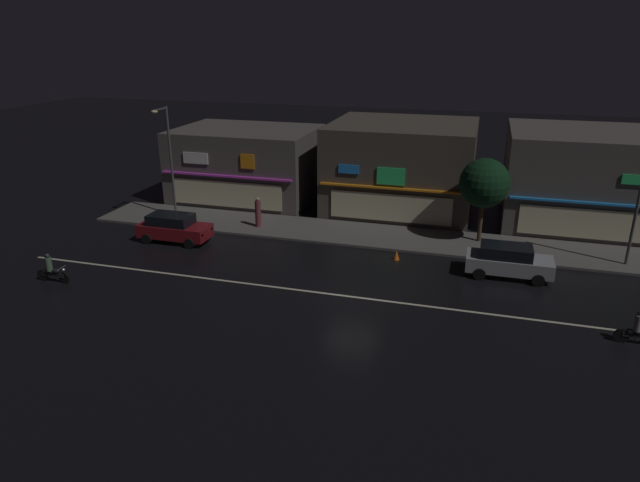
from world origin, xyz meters
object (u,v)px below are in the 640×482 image
at_px(streetlamp_west, 169,154).
at_px(traffic_cone, 396,255).
at_px(pedestrian_on_sidewalk, 258,213).
at_px(parked_car_trailing, 508,260).
at_px(motorcycle_lead, 639,330).
at_px(parked_car_near_kerb, 174,227).
at_px(motorcycle_following, 51,270).

height_order(streetlamp_west, traffic_cone, streetlamp_west).
bearing_deg(pedestrian_on_sidewalk, streetlamp_west, -58.85).
distance_m(streetlamp_west, parked_car_trailing, 22.04).
bearing_deg(motorcycle_lead, streetlamp_west, -27.11).
bearing_deg(pedestrian_on_sidewalk, parked_car_near_kerb, -14.59).
height_order(streetlamp_west, motorcycle_lead, streetlamp_west).
distance_m(pedestrian_on_sidewalk, motorcycle_lead, 22.12).
xyz_separation_m(motorcycle_lead, motorcycle_following, (-27.10, -1.51, 0.00)).
distance_m(parked_car_trailing, motorcycle_lead, 7.53).
bearing_deg(motorcycle_lead, pedestrian_on_sidewalk, -31.82).
xyz_separation_m(streetlamp_west, parked_car_trailing, (21.43, -3.69, -3.58)).
height_order(motorcycle_lead, traffic_cone, motorcycle_lead).
relative_size(streetlamp_west, traffic_cone, 13.33).
distance_m(parked_car_near_kerb, motorcycle_lead, 24.80).
bearing_deg(parked_car_trailing, parked_car_near_kerb, -179.53).
distance_m(parked_car_near_kerb, traffic_cone, 13.39).
bearing_deg(parked_car_near_kerb, traffic_cone, 3.44).
relative_size(streetlamp_west, motorcycle_following, 3.86).
relative_size(parked_car_near_kerb, parked_car_trailing, 1.00).
height_order(parked_car_trailing, motorcycle_following, parked_car_trailing).
bearing_deg(parked_car_near_kerb, parked_car_trailing, 0.47).
relative_size(streetlamp_west, parked_car_trailing, 1.70).
height_order(streetlamp_west, parked_car_near_kerb, streetlamp_west).
bearing_deg(streetlamp_west, motorcycle_following, -93.74).
height_order(parked_car_near_kerb, motorcycle_lead, parked_car_near_kerb).
xyz_separation_m(parked_car_trailing, traffic_cone, (-5.86, 0.64, -0.59)).
distance_m(parked_car_trailing, traffic_cone, 5.93).
bearing_deg(traffic_cone, parked_car_near_kerb, -176.56).
bearing_deg(motorcycle_lead, motorcycle_following, -4.43).
distance_m(parked_car_near_kerb, parked_car_trailing, 19.22).
relative_size(pedestrian_on_sidewalk, motorcycle_lead, 1.02).
height_order(motorcycle_following, traffic_cone, motorcycle_following).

